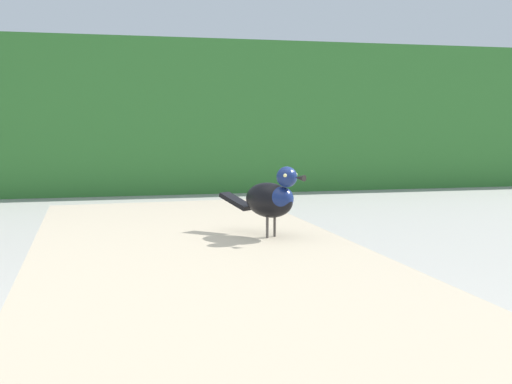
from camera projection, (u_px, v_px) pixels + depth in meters
name	position (u px, v px, depth m)	size (l,w,h in m)	color
hedge_wall	(108.00, 117.00, 9.19)	(28.00, 1.35, 2.28)	#387A33
picnic_table_foreground	(201.00, 327.00, 1.41)	(1.76, 1.84, 0.74)	gray
bird_grackle	(272.00, 198.00, 1.53)	(0.18, 0.25, 0.18)	black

